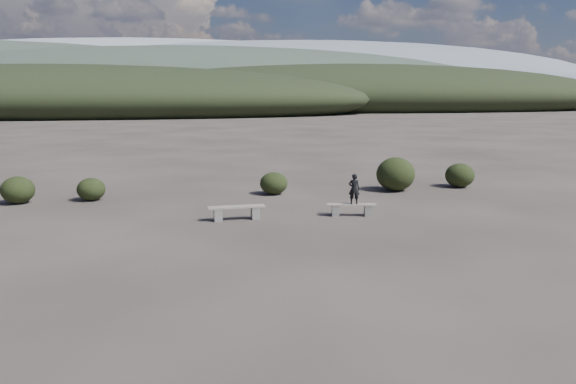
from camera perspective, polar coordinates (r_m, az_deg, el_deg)
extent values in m
plane|color=#302925|center=(13.50, 2.21, -7.20)|extent=(1200.00, 1200.00, 0.00)
cube|color=slate|center=(17.84, -7.13, -2.31)|extent=(0.28, 0.37, 0.40)
cube|color=slate|center=(18.01, -3.34, -2.13)|extent=(0.28, 0.37, 0.40)
cube|color=gray|center=(17.87, -5.24, -1.52)|extent=(1.82, 0.51, 0.05)
cube|color=slate|center=(18.50, 4.82, -1.89)|extent=(0.27, 0.35, 0.36)
cube|color=slate|center=(18.61, 8.11, -1.88)|extent=(0.27, 0.35, 0.36)
cube|color=gray|center=(18.50, 6.49, -1.28)|extent=(1.64, 0.60, 0.04)
imported|color=black|center=(18.42, 6.73, 0.31)|extent=(0.42, 0.34, 1.00)
ellipsoid|color=black|center=(22.28, -19.37, 0.27)|extent=(1.04, 1.04, 0.85)
ellipsoid|color=black|center=(22.28, -1.46, 0.89)|extent=(1.11, 1.11, 0.89)
ellipsoid|color=black|center=(23.48, 10.87, 1.80)|extent=(1.58, 1.58, 1.38)
ellipsoid|color=black|center=(25.06, 17.05, 1.63)|extent=(1.23, 1.23, 1.02)
ellipsoid|color=black|center=(22.68, -25.76, 0.19)|extent=(1.18, 1.18, 1.00)
ellipsoid|color=black|center=(105.04, -21.96, 8.68)|extent=(110.00, 40.00, 12.00)
ellipsoid|color=black|center=(128.26, 7.78, 9.64)|extent=(120.00, 44.00, 14.00)
ellipsoid|color=#313C32|center=(172.64, -8.66, 10.46)|extent=(190.00, 64.00, 24.00)
ellipsoid|color=slate|center=(320.99, 3.76, 11.14)|extent=(340.00, 110.00, 44.00)
ellipsoid|color=#8A939C|center=(413.62, -13.43, 11.03)|extent=(460.00, 140.00, 56.00)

